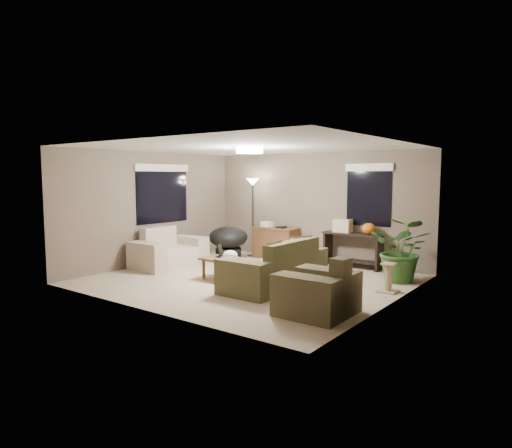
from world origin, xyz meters
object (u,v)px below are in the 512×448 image
Objects in this scene: armchair at (318,294)px; floor_lamp at (253,191)px; main_sofa at (277,270)px; cat_scratching_post at (388,280)px; coffee_table at (227,262)px; console_table at (353,247)px; papasan_chair at (228,241)px; houseplant at (402,257)px; loveseat at (168,253)px; desk at (275,243)px.

armchair is 0.52× the size of floor_lamp.
main_sofa reaches higher than cat_scratching_post.
floor_lamp is at bearing 116.97° from coffee_table.
coffee_table is 2.99m from floor_lamp.
armchair is 2.54m from coffee_table.
console_table is 1.14× the size of papasan_chair.
console_table is at bearing 81.76° from main_sofa.
main_sofa reaches higher than coffee_table.
floor_lamp is 1.58× the size of houseplant.
floor_lamp reaches higher than coffee_table.
loveseat reaches higher than desk.
cat_scratching_post is at bearing -48.89° from console_table.
desk is 1.15m from papasan_chair.
floor_lamp is at bearing 72.36° from loveseat.
main_sofa is 1.38× the size of loveseat.
houseplant reaches higher than loveseat.
papasan_chair is 4.10m from cat_scratching_post.
coffee_table is at bearing -160.23° from cat_scratching_post.
main_sofa is 2.20× the size of coffee_table.
houseplant reaches higher than armchair.
loveseat is 4.01m from console_table.
loveseat is at bearing 165.65° from armchair.
coffee_table is 0.77× the size of console_table.
main_sofa and armchair have the same top height.
main_sofa is 1.15× the size of floor_lamp.
main_sofa is 2.00× the size of desk.
armchair reaches higher than cat_scratching_post.
console_table is at bearing 20.59° from papasan_chair.
main_sofa is 2.42m from console_table.
console_table is at bearing 3.22° from floor_lamp.
houseplant is (4.59, 1.61, 0.17)m from loveseat.
loveseat is at bearing -115.44° from papasan_chair.
armchair is at bearing -41.89° from floor_lamp.
loveseat is at bearing -160.71° from houseplant.
desk is at bearing 124.94° from main_sofa.
papasan_chair reaches higher than cat_scratching_post.
houseplant is at bearing 4.43° from papasan_chair.
coffee_table is 0.87× the size of papasan_chair.
houseplant reaches higher than coffee_table.
coffee_table is at bearing -144.80° from houseplant.
main_sofa is at bearing -155.06° from cat_scratching_post.
main_sofa reaches higher than console_table.
houseplant is (3.91, -0.55, -1.13)m from floor_lamp.
main_sofa and loveseat have the same top height.
papasan_chair is (-3.70, 2.40, 0.17)m from armchair.
armchair is (1.38, -1.01, 0.00)m from main_sofa.
console_table is at bearing 152.21° from houseplant.
loveseat is 1.45m from papasan_chair.
papasan_chair is (0.62, 1.30, 0.17)m from loveseat.
desk is (-2.99, 3.31, 0.08)m from armchair.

